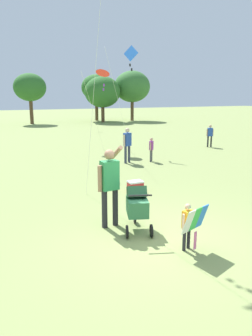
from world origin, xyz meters
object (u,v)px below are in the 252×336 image
Objects in this scene: person_couple_left at (210,134)px; kite_green_novelty at (130,57)px; person_back_turned at (127,142)px; cooler_box at (135,186)px; stroller at (137,204)px; kite_orange_delta at (103,74)px; child_with_butterfly_kite at (189,222)px; person_adult_flyer at (110,181)px; person_red_shirt at (151,148)px.

kite_green_novelty is at bearing 174.35° from person_couple_left.
person_back_turned is 3.44× the size of cooler_box.
stroller reaches higher than cooler_box.
child_with_butterfly_kite is at bearing -102.24° from kite_orange_delta.
kite_orange_delta is at bearing 77.76° from child_with_butterfly_kite.
person_couple_left is at bearing 38.72° from cooler_box.
person_adult_flyer is (-0.96, 1.73, 0.50)m from child_with_butterfly_kite.
person_couple_left reaches higher than child_with_butterfly_kite.
person_couple_left is (9.37, 8.33, -0.33)m from person_adult_flyer.
stroller reaches higher than child_with_butterfly_kite.
kite_green_novelty reaches higher than cooler_box.
stroller is (-0.49, 1.28, 0.03)m from child_with_butterfly_kite.
person_red_shirt is at bearing 55.69° from cooler_box.
child_with_butterfly_kite is at bearing -113.47° from person_red_shirt.
kite_green_novelty reaches higher than person_adult_flyer.
person_couple_left is 6.46m from person_back_turned.
child_with_butterfly_kite is 11.89m from kite_green_novelty.
kite_orange_delta reaches higher than stroller.
person_red_shirt is at bearing 59.27° from stroller.
stroller is at bearing -114.91° from cooler_box.
person_couple_left reaches higher than person_red_shirt.
kite_orange_delta is 5.20m from person_red_shirt.
person_adult_flyer reaches higher than person_back_turned.
child_with_butterfly_kite is 8.50m from person_red_shirt.
kite_green_novelty reaches higher than person_couple_left.
kite_orange_delta is (2.53, 11.65, 3.44)m from child_with_butterfly_kite.
kite_orange_delta is 0.83× the size of kite_green_novelty.
kite_orange_delta reaches higher than child_with_butterfly_kite.
person_back_turned is at bearing -161.23° from person_couple_left.
cooler_box is (1.22, 2.63, -0.43)m from stroller.
cooler_box is (-2.65, -3.89, -0.46)m from person_red_shirt.
stroller is at bearing 111.02° from child_with_butterfly_kite.
person_red_shirt is at bearing -155.74° from person_couple_left.
person_back_turned is at bearing 69.06° from cooler_box.
person_red_shirt is (3.39, 7.80, 0.06)m from child_with_butterfly_kite.
stroller is at bearing -120.73° from person_red_shirt.
kite_green_novelty is 4.21× the size of person_couple_left.
stroller is 0.21× the size of kite_green_novelty.
child_with_butterfly_kite is 0.84× the size of stroller.
kite_green_novelty is at bearing 85.70° from person_red_shirt.
kite_orange_delta reaches higher than cooler_box.
person_adult_flyer reaches higher than stroller.
person_adult_flyer is 1.72× the size of person_red_shirt.
stroller is 12.50m from person_couple_left.
child_with_butterfly_kite is at bearing -60.87° from person_adult_flyer.
person_back_turned is at bearing 62.52° from person_adult_flyer.
person_back_turned reaches higher than person_couple_left.
kite_orange_delta is at bearing 70.62° from person_adult_flyer.
child_with_butterfly_kite is at bearing -108.82° from kite_green_novelty.
kite_green_novelty is at bearing 66.66° from cooler_box.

